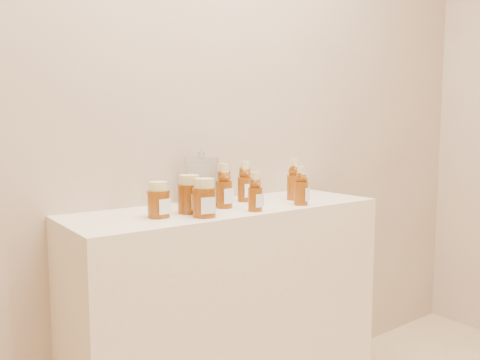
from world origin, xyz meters
TOP-DOWN VIEW (x-y plane):
  - wall_back at (0.00, 1.75)m, footprint 3.50×0.02m
  - display_table at (0.00, 1.55)m, footprint 1.20×0.40m
  - bear_bottle_back_left at (-0.03, 1.54)m, footprint 0.06×0.06m
  - bear_bottle_back_mid at (0.12, 1.62)m, footprint 0.07×0.07m
  - bear_bottle_back_right at (0.31, 1.53)m, footprint 0.08×0.08m
  - bear_bottle_front_left at (0.02, 1.42)m, footprint 0.05×0.05m
  - bear_bottle_front_right at (0.24, 1.42)m, footprint 0.07×0.07m
  - honey_jar_left at (-0.31, 1.51)m, footprint 0.08×0.08m
  - honey_jar_back at (-0.19, 1.52)m, footprint 0.10×0.10m
  - honey_jar_front at (-0.19, 1.43)m, footprint 0.10×0.10m
  - glass_canister at (-0.06, 1.65)m, footprint 0.13×0.13m

SIDE VIEW (x-z plane):
  - display_table at x=0.00m, z-range 0.00..0.90m
  - honey_jar_left at x=-0.31m, z-range 0.90..1.02m
  - honey_jar_front at x=-0.19m, z-range 0.90..1.03m
  - honey_jar_back at x=-0.19m, z-range 0.90..1.03m
  - bear_bottle_front_left at x=0.02m, z-range 0.90..1.06m
  - bear_bottle_front_right at x=0.24m, z-range 0.90..1.07m
  - bear_bottle_back_mid at x=0.12m, z-range 0.90..1.08m
  - bear_bottle_back_left at x=-0.03m, z-range 0.90..1.08m
  - bear_bottle_back_right at x=0.31m, z-range 0.90..1.09m
  - glass_canister at x=-0.06m, z-range 0.90..1.10m
  - wall_back at x=0.00m, z-range 0.00..2.70m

